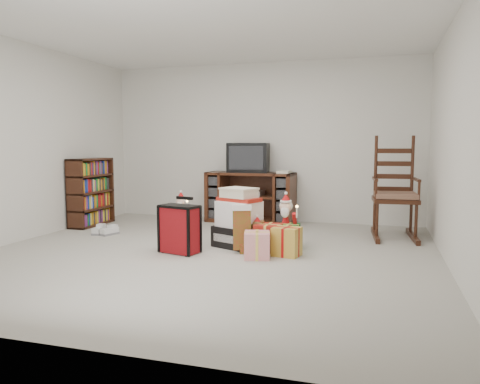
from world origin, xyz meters
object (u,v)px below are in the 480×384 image
Objects in this scene: crt_television at (248,158)px; rocking_chair at (395,201)px; teddy_bear at (258,237)px; sneaker_pair at (104,231)px; mrs_claus_figurine at (181,216)px; tv_stand at (250,197)px; red_suitcase at (180,229)px; gift_cluster at (275,242)px; santa_figurine at (286,226)px; gift_pile at (239,222)px; bookshelf at (91,193)px.

rocking_chair is at bearing -22.86° from crt_television.
teddy_bear is 2.25m from sneaker_pair.
mrs_claus_figurine is 1.72× the size of sneaker_pair.
tv_stand is 0.62m from crt_television.
rocking_chair is 2.00m from teddy_bear.
gift_cluster is at bearing 31.20° from red_suitcase.
santa_figurine is 0.41m from gift_cluster.
mrs_claus_figurine is at bearing 169.93° from gift_pile.
gift_pile is 2.10× the size of sneaker_pair.
gift_pile reaches higher than sneaker_pair.
bookshelf reaches higher than gift_cluster.
bookshelf is 3.17m from santa_figurine.
gift_cluster is 2.35m from crt_television.
crt_television is at bearing 58.78° from mrs_claus_figurine.
mrs_claus_figurine is (1.52, -0.11, -0.27)m from bookshelf.
sneaker_pair is 0.40× the size of gift_cluster.
bookshelf reaches higher than gift_pile.
gift_pile is 2.01m from sneaker_pair.
red_suitcase reaches higher than mrs_claus_figurine.
red_suitcase is (2.03, -1.31, -0.21)m from bookshelf.
gift_cluster is at bearing -18.16° from bookshelf.
santa_figurine is 0.96× the size of crt_television.
tv_stand reaches higher than sneaker_pair.
rocking_chair reaches higher than teddy_bear.
red_suitcase is 0.95× the size of crt_television.
red_suitcase is at bearing -147.11° from santa_figurine.
santa_figurine is at bearing 44.66° from teddy_bear.
tv_stand is at bearing 46.85° from sneaker_pair.
rocking_chair is 4.22× the size of sneaker_pair.
rocking_chair is at bearing 37.57° from santa_figurine.
sneaker_pair is (-3.76, -0.94, -0.43)m from rocking_chair.
bookshelf reaches higher than teddy_bear.
crt_television reaches higher than gift_cluster.
tv_stand is 2.19× the size of red_suitcase.
crt_television reaches higher than teddy_bear.
bookshelf is at bearing -153.93° from tv_stand.
tv_stand is 2.42m from bookshelf.
crt_television is (0.15, 2.30, 0.74)m from red_suitcase.
rocking_chair is at bearing 38.96° from teddy_bear.
gift_cluster is (1.03, 0.31, -0.15)m from red_suitcase.
gift_cluster is (-0.04, -0.39, -0.12)m from santa_figurine.
tv_stand is at bearing 56.58° from mrs_claus_figurine.
bookshelf is 2.98m from teddy_bear.
bookshelf is at bearing 138.28° from sneaker_pair.
gift_cluster is at bearing -6.33° from sneaker_pair.
gift_cluster is (2.46, -0.41, 0.08)m from sneaker_pair.
tv_stand is at bearing 124.83° from gift_pile.
rocking_chair is (2.13, -0.61, 0.08)m from tv_stand.
tv_stand is 1.81m from gift_pile.
red_suitcase reaches higher than teddy_bear.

